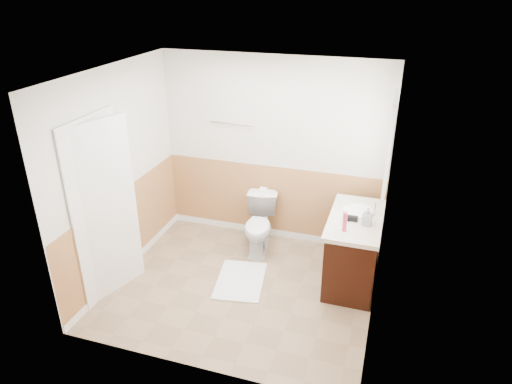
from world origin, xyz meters
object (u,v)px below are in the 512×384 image
(vanity_cabinet, at_px, (353,251))
(lotion_bottle, at_px, (345,222))
(soap_dispenser, at_px, (367,216))
(toilet, at_px, (259,225))
(bath_mat, at_px, (240,281))

(vanity_cabinet, xyz_separation_m, lotion_bottle, (-0.10, -0.34, 0.56))
(lotion_bottle, relative_size, soap_dispenser, 1.05)
(toilet, relative_size, bath_mat, 0.91)
(vanity_cabinet, relative_size, lotion_bottle, 5.00)
(vanity_cabinet, height_order, lotion_bottle, lotion_bottle)
(toilet, xyz_separation_m, soap_dispenser, (1.38, -0.46, 0.59))
(toilet, xyz_separation_m, vanity_cabinet, (1.26, -0.32, 0.04))
(toilet, relative_size, vanity_cabinet, 0.66)
(toilet, bearing_deg, soap_dispenser, -27.46)
(toilet, height_order, soap_dispenser, soap_dispenser)
(bath_mat, height_order, vanity_cabinet, vanity_cabinet)
(toilet, xyz_separation_m, bath_mat, (0.00, -0.77, -0.35))
(toilet, height_order, lotion_bottle, lotion_bottle)
(vanity_cabinet, distance_m, lotion_bottle, 0.66)
(toilet, distance_m, soap_dispenser, 1.57)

